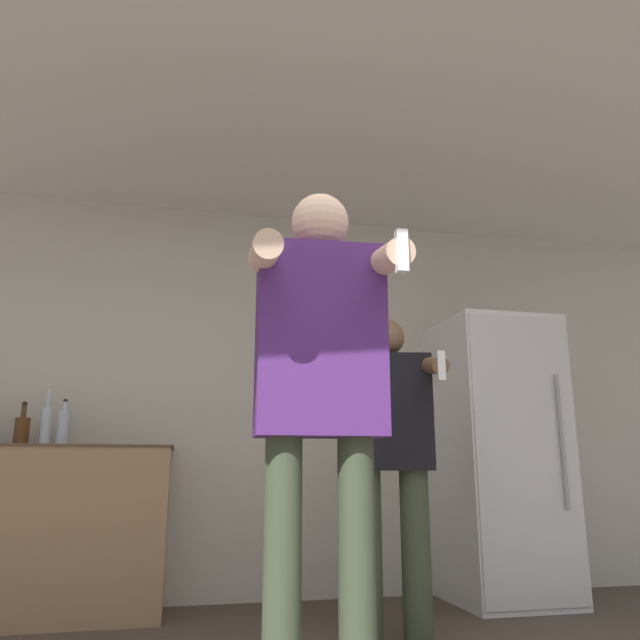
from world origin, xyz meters
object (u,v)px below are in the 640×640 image
(bottle_clear_vodka, at_px, (22,430))
(bottle_brown_liquor, at_px, (46,424))
(bottle_tall_gin, at_px, (63,427))
(person_man_side, at_px, (389,450))
(refrigerator, at_px, (498,456))
(person_woman_foreground, at_px, (321,384))

(bottle_clear_vodka, bearing_deg, bottle_brown_liquor, 0.00)
(bottle_tall_gin, distance_m, person_man_side, 1.91)
(refrigerator, relative_size, bottle_brown_liquor, 5.36)
(refrigerator, bearing_deg, person_man_side, -145.09)
(refrigerator, xyz_separation_m, bottle_brown_liquor, (-2.78, 0.16, 0.18))
(person_woman_foreground, relative_size, person_man_side, 1.13)
(bottle_clear_vodka, bearing_deg, refrigerator, -3.08)
(person_woman_foreground, bearing_deg, bottle_brown_liquor, 123.66)
(person_man_side, bearing_deg, bottle_clear_vodka, 156.65)
(bottle_clear_vodka, distance_m, bottle_brown_liquor, 0.13)
(refrigerator, relative_size, bottle_clear_vodka, 6.99)
(refrigerator, bearing_deg, bottle_tall_gin, 176.67)
(bottle_tall_gin, distance_m, person_woman_foreground, 2.15)
(bottle_tall_gin, height_order, bottle_brown_liquor, bottle_brown_liquor)
(bottle_clear_vodka, bearing_deg, person_man_side, -23.35)
(refrigerator, relative_size, bottle_tall_gin, 6.45)
(refrigerator, distance_m, person_man_side, 1.18)
(bottle_brown_liquor, bearing_deg, bottle_clear_vodka, -180.00)
(bottle_clear_vodka, height_order, person_man_side, person_man_side)
(bottle_tall_gin, xyz_separation_m, person_man_side, (1.71, -0.83, -0.14))
(bottle_clear_vodka, relative_size, person_man_side, 0.16)
(person_woman_foreground, xyz_separation_m, person_man_side, (0.59, 1.00, -0.19))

